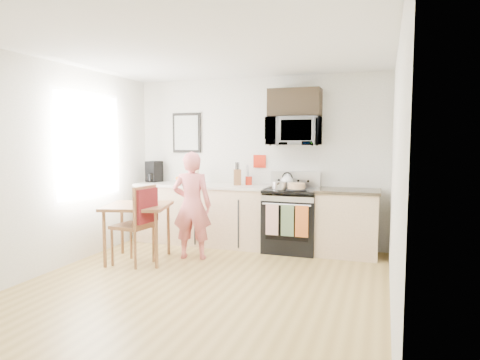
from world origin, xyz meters
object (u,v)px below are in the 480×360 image
(person, at_px, (192,205))
(dining_table, at_px, (138,211))
(cake, at_px, (296,187))
(chair, at_px, (141,214))
(range, at_px, (291,222))
(microwave, at_px, (294,131))

(person, xyz_separation_m, dining_table, (-0.65, -0.34, -0.06))
(cake, bearing_deg, dining_table, -152.70)
(chair, bearing_deg, person, 53.77)
(person, bearing_deg, dining_table, 15.55)
(chair, bearing_deg, dining_table, 139.83)
(range, xyz_separation_m, cake, (0.10, -0.16, 0.54))
(microwave, xyz_separation_m, cake, (0.10, -0.26, -0.79))
(range, bearing_deg, microwave, 90.06)
(person, height_order, chair, person)
(dining_table, bearing_deg, chair, -46.56)
(microwave, height_order, person, microwave)
(microwave, distance_m, chair, 2.48)
(range, height_order, cake, range)
(chair, distance_m, cake, 2.17)
(chair, bearing_deg, cake, 40.05)
(chair, bearing_deg, microwave, 47.07)
(dining_table, bearing_deg, range, 32.12)
(microwave, bearing_deg, cake, -69.36)
(microwave, xyz_separation_m, chair, (-1.69, -1.45, -1.09))
(microwave, relative_size, dining_table, 0.87)
(cake, bearing_deg, chair, -146.34)
(person, distance_m, dining_table, 0.73)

